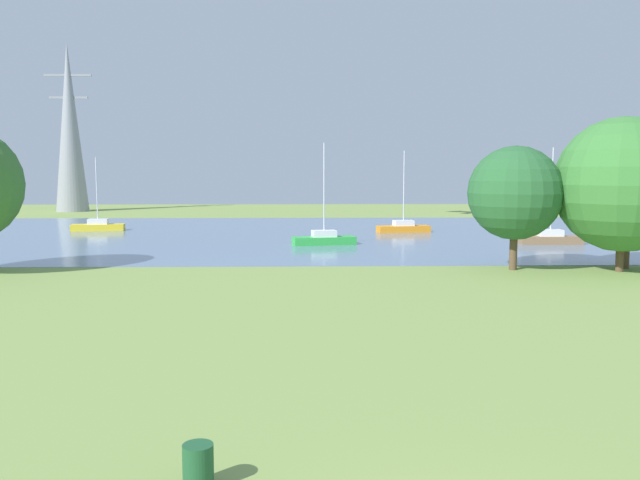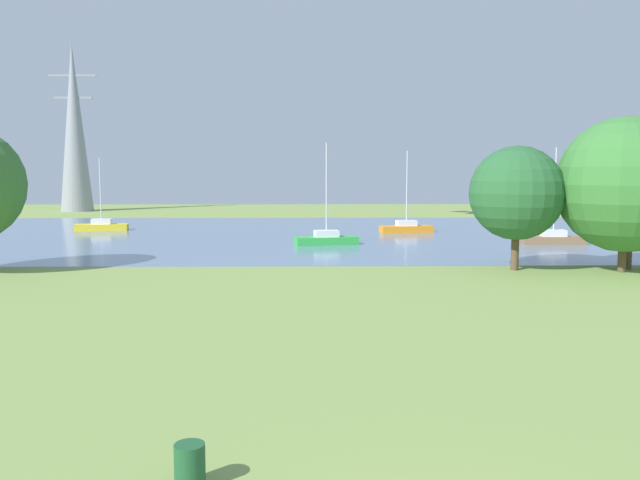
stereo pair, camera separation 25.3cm
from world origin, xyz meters
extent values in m
plane|color=#7F994C|center=(0.00, 22.00, 0.00)|extent=(160.00, 160.00, 0.00)
cylinder|color=#1E512D|center=(-4.31, 2.66, 0.40)|extent=(0.56, 0.56, 0.80)
cube|color=slate|center=(0.00, 50.00, 0.01)|extent=(140.00, 40.00, 0.02)
cube|color=green|center=(-0.83, 41.44, 0.32)|extent=(5.00, 2.43, 0.60)
cube|color=white|center=(-0.83, 41.44, 0.87)|extent=(1.98, 1.44, 0.50)
cylinder|color=silver|center=(-0.83, 41.44, 4.19)|extent=(0.10, 0.10, 7.14)
cube|color=orange|center=(6.77, 51.34, 0.32)|extent=(4.98, 2.23, 0.60)
cube|color=white|center=(6.77, 51.34, 0.87)|extent=(1.95, 1.37, 0.50)
cylinder|color=silver|center=(6.77, 51.34, 4.04)|extent=(0.10, 0.10, 6.84)
cube|color=brown|center=(16.71, 41.54, 0.32)|extent=(4.82, 1.58, 0.60)
cube|color=white|center=(16.71, 41.54, 0.87)|extent=(1.82, 1.13, 0.50)
cylinder|color=silver|center=(16.71, 41.54, 4.03)|extent=(0.10, 0.10, 6.81)
cube|color=gray|center=(20.99, 61.37, 0.32)|extent=(5.00, 2.37, 0.60)
cube|color=white|center=(20.99, 61.37, 0.87)|extent=(1.97, 1.42, 0.50)
cylinder|color=silver|center=(20.99, 61.37, 3.18)|extent=(0.10, 0.10, 5.12)
cube|color=yellow|center=(-21.82, 53.77, 0.32)|extent=(4.97, 2.17, 0.60)
cube|color=white|center=(-21.82, 53.77, 0.87)|extent=(1.94, 1.35, 0.50)
cylinder|color=silver|center=(-21.82, 53.77, 3.76)|extent=(0.10, 0.10, 6.29)
cylinder|color=brown|center=(9.63, 28.45, 1.27)|extent=(0.44, 0.44, 2.54)
sphere|color=#295F31|center=(9.63, 28.45, 4.41)|extent=(5.35, 5.35, 5.35)
cylinder|color=brown|center=(15.41, 27.61, 1.14)|extent=(0.44, 0.44, 2.27)
sphere|color=#3A7A35|center=(15.41, 27.61, 4.91)|extent=(7.53, 7.53, 7.53)
cylinder|color=brown|center=(16.31, 28.76, 1.13)|extent=(0.44, 0.44, 2.26)
sphere|color=#305927|center=(16.31, 28.76, 4.36)|extent=(6.02, 6.02, 6.02)
cone|color=gray|center=(-34.52, 83.78, 11.61)|extent=(4.40, 4.40, 23.22)
cube|color=gray|center=(-34.52, 83.78, 18.58)|extent=(6.40, 0.30, 0.30)
cube|color=gray|center=(-34.52, 83.78, 15.58)|extent=(5.20, 0.30, 0.30)
camera|label=1|loc=(-2.40, -8.75, 5.70)|focal=37.02mm
camera|label=2|loc=(-2.15, -8.76, 5.70)|focal=37.02mm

